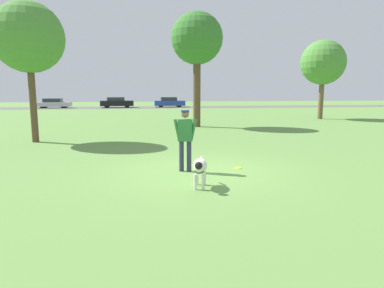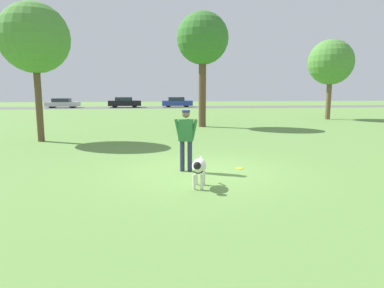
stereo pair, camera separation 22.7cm
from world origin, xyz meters
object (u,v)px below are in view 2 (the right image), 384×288
Objects in this scene: dog at (199,167)px; tree_near_left at (34,39)px; tree_mid_center at (203,40)px; parked_car_black at (125,102)px; person at (186,135)px; parked_car_silver at (62,103)px; tree_far_right at (331,63)px; parked_car_blue at (177,102)px; frisbee at (239,168)px.

tree_near_left is at bearing -129.11° from dog.
tree_mid_center reaches higher than parked_car_black.
parked_car_silver is (-12.41, 36.64, -0.41)m from person.
tree_far_right is at bearing 66.98° from person.
tree_near_left reaches higher than parked_car_silver.
tree_near_left reaches higher than dog.
person is at bearing -85.30° from parked_car_black.
person is at bearing -128.38° from tree_far_right.
parked_car_blue is at bearing 101.64° from person.
parked_car_silver reaches higher than dog.
frisbee is at bearing -125.00° from tree_far_right.
tree_far_right is 23.60m from parked_car_blue.
frisbee is at bearing -40.22° from tree_near_left.
tree_mid_center is (2.17, 11.72, 4.24)m from person.
parked_car_black is 1.05× the size of parked_car_blue.
tree_near_left is (-5.85, 6.40, 3.41)m from person.
dog is at bearing -125.37° from tree_far_right.
person is 0.41× the size of parked_car_silver.
tree_near_left reaches higher than frisbee.
parked_car_black is (-6.66, 24.74, -4.57)m from tree_mid_center.
person is at bearing -47.61° from tree_near_left.
parked_car_blue reaches higher than parked_car_silver.
parked_car_silver is 7.92m from parked_car_black.
frisbee is 0.03× the size of tree_far_right.
person is 0.40× the size of parked_car_black.
parked_car_blue is (2.27, 38.66, 0.16)m from dog.
dog is 40.31m from parked_car_silver.
parked_car_black reaches higher than dog.
tree_mid_center is 1.69× the size of parked_car_blue.
person is 12.66m from tree_mid_center.
tree_near_left is at bearing -152.44° from tree_far_right.
parked_car_black is at bearing 112.38° from person.
parked_car_silver is at bearing 140.82° from tree_far_right.
tree_mid_center reaches higher than frisbee.
parked_car_black is at bearing 99.47° from frisbee.
frisbee is at bearing 155.87° from dog.
parked_car_blue is (14.81, 0.36, 0.05)m from parked_car_silver.
parked_car_silver is (-25.17, 20.52, -3.75)m from tree_far_right.
frisbee is 39.09m from parked_car_silver.
tree_far_right reaches higher than parked_car_black.
tree_mid_center is at bearing -157.47° from tree_far_right.
tree_far_right reaches higher than person.
person is at bearing -160.95° from dog.
frisbee is at bearing -82.85° from parked_car_black.
tree_mid_center reaches higher than person.
person is 37.07m from parked_car_blue.
person is 9.32m from tree_near_left.
parked_car_blue is at bearing 89.46° from tree_mid_center.
person is 1.87m from frisbee.
tree_mid_center is at bearing -91.46° from parked_car_blue.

